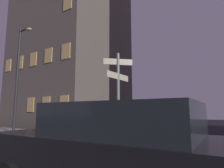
% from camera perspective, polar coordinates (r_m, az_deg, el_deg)
% --- Properties ---
extents(sidewalk_kerb, '(40.00, 3.14, 0.14)m').
position_cam_1_polar(sidewalk_kerb, '(8.47, 2.82, -17.26)').
color(sidewalk_kerb, '#9E9991').
rests_on(sidewalk_kerb, ground_plane).
extents(signpost, '(0.85, 1.54, 3.60)m').
position_cam_1_polar(signpost, '(7.60, 1.81, -1.87)').
color(signpost, gray).
rests_on(signpost, sidewalk_kerb).
extents(street_lamp, '(1.27, 0.28, 6.67)m').
position_cam_1_polar(street_lamp, '(13.77, -25.58, 3.49)').
color(street_lamp, '#2D2D30').
rests_on(street_lamp, sidewalk_kerb).
extents(car_far_oncoming, '(4.56, 2.08, 1.56)m').
position_cam_1_polar(car_far_oncoming, '(3.25, 1.59, -18.59)').
color(car_far_oncoming, black).
rests_on(car_far_oncoming, ground_plane).
extents(cyclist, '(1.82, 0.36, 1.61)m').
position_cam_1_polar(cyclist, '(5.24, -1.86, -15.45)').
color(cyclist, black).
rests_on(cyclist, ground_plane).
extents(building_left_block, '(10.17, 8.55, 14.78)m').
position_cam_1_polar(building_left_block, '(21.30, -12.17, 8.34)').
color(building_left_block, '#6B6056').
rests_on(building_left_block, ground_plane).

